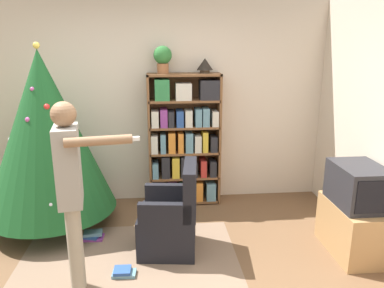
{
  "coord_description": "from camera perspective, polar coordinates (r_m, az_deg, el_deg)",
  "views": [
    {
      "loc": [
        0.16,
        -2.8,
        2.07
      ],
      "look_at": [
        0.5,
        0.89,
        1.05
      ],
      "focal_mm": 35.0,
      "sensor_mm": 36.0,
      "label": 1
    }
  ],
  "objects": [
    {
      "name": "standing_person",
      "position": [
        3.1,
        -17.91,
        -6.11
      ],
      "size": [
        0.68,
        0.46,
        1.64
      ],
      "rotation": [
        0.0,
        0.0,
        -1.41
      ],
      "color": "#9E937F",
      "rests_on": "ground_plane"
    },
    {
      "name": "area_rug",
      "position": [
        3.76,
        -9.7,
        -18.2
      ],
      "size": [
        2.12,
        1.68,
        0.01
      ],
      "color": "#7F6651",
      "rests_on": "ground_plane"
    },
    {
      "name": "book_pile_near_tree",
      "position": [
        4.3,
        -14.85,
        -13.34
      ],
      "size": [
        0.22,
        0.18,
        0.09
      ],
      "color": "#843889",
      "rests_on": "ground_plane"
    },
    {
      "name": "potted_plant",
      "position": [
        4.62,
        -4.49,
        13.01
      ],
      "size": [
        0.22,
        0.22,
        0.33
      ],
      "color": "#935B38",
      "rests_on": "bookshelf"
    },
    {
      "name": "bookshelf",
      "position": [
        4.78,
        -1.17,
        0.32
      ],
      "size": [
        0.91,
        0.29,
        1.69
      ],
      "color": "brown",
      "rests_on": "ground_plane"
    },
    {
      "name": "television",
      "position": [
        3.99,
        24.01,
        -5.79
      ],
      "size": [
        0.43,
        0.59,
        0.4
      ],
      "color": "#28282D",
      "rests_on": "tv_stand"
    },
    {
      "name": "wall_back",
      "position": [
        4.9,
        -7.15,
        6.22
      ],
      "size": [
        8.0,
        0.1,
        2.6
      ],
      "color": "beige",
      "rests_on": "ground_plane"
    },
    {
      "name": "book_pile_by_chair",
      "position": [
        3.67,
        -10.4,
        -18.7
      ],
      "size": [
        0.22,
        0.15,
        0.07
      ],
      "color": "#5B899E",
      "rests_on": "ground_plane"
    },
    {
      "name": "table_lamp",
      "position": [
        4.66,
        1.97,
        11.98
      ],
      "size": [
        0.2,
        0.2,
        0.18
      ],
      "color": "#473828",
      "rests_on": "bookshelf"
    },
    {
      "name": "game_remote",
      "position": [
        3.82,
        23.55,
        -9.75
      ],
      "size": [
        0.04,
        0.12,
        0.02
      ],
      "color": "white",
      "rests_on": "tv_stand"
    },
    {
      "name": "armchair",
      "position": [
        3.86,
        -3.12,
        -11.59
      ],
      "size": [
        0.63,
        0.62,
        0.92
      ],
      "rotation": [
        0.0,
        0.0,
        -1.69
      ],
      "color": "black",
      "rests_on": "ground_plane"
    },
    {
      "name": "christmas_tree",
      "position": [
        4.37,
        -21.41,
        1.57
      ],
      "size": [
        1.42,
        1.42,
        2.07
      ],
      "color": "#4C3323",
      "rests_on": "ground_plane"
    },
    {
      "name": "tv_stand",
      "position": [
        4.17,
        23.3,
        -11.71
      ],
      "size": [
        0.44,
        0.75,
        0.52
      ],
      "color": "tan",
      "rests_on": "ground_plane"
    }
  ]
}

